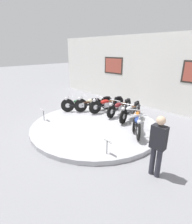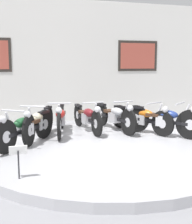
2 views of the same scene
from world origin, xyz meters
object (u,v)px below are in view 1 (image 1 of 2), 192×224
motorcycle_green (81,104)px  info_placard_front_left (43,112)px  motorcycle_blue (136,122)px  motorcycle_silver (130,111)px  motorcycle_cream (93,103)px  info_placard_front_centre (107,143)px  motorcycle_maroon (119,107)px  visitor_standing (158,144)px  motorcycle_orange (137,116)px  motorcycle_red (106,104)px

motorcycle_green → info_placard_front_left: bearing=-97.0°
motorcycle_green → motorcycle_blue: 3.15m
info_placard_front_left → motorcycle_silver: bearing=47.8°
motorcycle_cream → info_placard_front_centre: size_ratio=3.61×
motorcycle_maroon → info_placard_front_left: bearing=-122.2°
motorcycle_green → info_placard_front_left: 1.89m
motorcycle_silver → visitor_standing: (2.45, -2.41, 0.37)m
motorcycle_orange → visitor_standing: bearing=-47.4°
info_placard_front_centre → visitor_standing: bearing=14.3°
motorcycle_silver → motorcycle_blue: (0.89, -0.87, 0.02)m
motorcycle_orange → motorcycle_blue: motorcycle_blue is taller
motorcycle_green → visitor_standing: 4.97m
motorcycle_silver → info_placard_front_left: 3.71m
motorcycle_red → visitor_standing: (3.82, -2.41, 0.36)m
motorcycle_maroon → visitor_standing: bearing=-39.0°
motorcycle_cream → visitor_standing: bearing=-25.1°
motorcycle_silver → info_placard_front_centre: size_ratio=3.83×
motorcycle_green → motorcycle_cream: size_ratio=0.86×
motorcycle_silver → motorcycle_maroon: bearing=169.6°
motorcycle_silver → motorcycle_orange: size_ratio=1.10×
motorcycle_red → motorcycle_orange: motorcycle_red is taller
motorcycle_silver → visitor_standing: 3.46m
motorcycle_maroon → info_placard_front_left: size_ratio=3.81×
motorcycle_cream → motorcycle_orange: (2.50, -0.00, -0.02)m
motorcycle_red → motorcycle_silver: size_ratio=1.00×
motorcycle_silver → motorcycle_red: bearing=179.9°
motorcycle_cream → motorcycle_blue: (2.82, -0.52, 0.01)m
motorcycle_red → info_placard_front_centre: motorcycle_red is taller
visitor_standing → motorcycle_orange: bearing=132.6°
visitor_standing → motorcycle_cream: bearing=154.9°
motorcycle_maroon → info_placard_front_left: motorcycle_maroon is taller
motorcycle_green → motorcycle_blue: (3.15, 0.00, 0.01)m
motorcycle_cream → motorcycle_blue: bearing=-10.4°
motorcycle_green → visitor_standing: size_ratio=0.98×
motorcycle_cream → motorcycle_orange: 2.50m
motorcycle_maroon → info_placard_front_centre: motorcycle_maroon is taller
motorcycle_green → motorcycle_red: (0.89, 0.88, 0.00)m
motorcycle_maroon → motorcycle_red: bearing=-169.9°
motorcycle_blue → info_placard_front_centre: (0.23, -1.88, -0.03)m
motorcycle_red → info_placard_front_centre: size_ratio=3.84×
motorcycle_maroon → motorcycle_blue: size_ratio=1.21×
motorcycle_blue → info_placard_front_left: motorcycle_blue is taller
motorcycle_orange → motorcycle_blue: size_ratio=1.10×
motorcycle_blue → motorcycle_maroon: bearing=147.5°
motorcycle_green → motorcycle_blue: motorcycle_blue is taller
motorcycle_maroon → motorcycle_silver: size_ratio=1.00×
motorcycle_orange → motorcycle_blue: (0.33, -0.52, 0.03)m
motorcycle_cream → motorcycle_red: 0.66m
motorcycle_silver → motorcycle_green: bearing=-158.9°
motorcycle_maroon → visitor_standing: 4.05m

